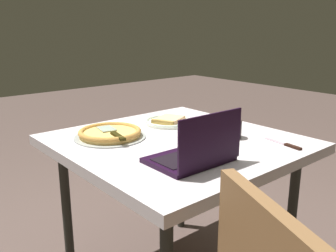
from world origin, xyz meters
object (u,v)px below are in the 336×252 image
Objects in this scene: laptop at (195,153)px; drink_cup at (233,129)px; pizza_tray at (110,133)px; table_knife at (286,145)px; dining_table at (177,153)px; pizza_plate at (169,121)px.

drink_cup is at bearing -160.74° from laptop.
pizza_tray is 1.68× the size of table_knife.
dining_table is at bearing -34.89° from drink_cup.
table_knife is at bearing 167.77° from laptop.
laptop is at bearing 19.26° from drink_cup.
pizza_tray is 0.81m from table_knife.
pizza_tray is (0.22, -0.22, 0.09)m from dining_table.
pizza_plate reaches higher than table_knife.
pizza_tray is at bearing -48.89° from table_knife.
dining_table is at bearing -119.00° from laptop.
table_knife is (-0.15, 0.62, -0.01)m from pizza_plate.
drink_cup reaches higher than pizza_plate.
laptop reaches higher than pizza_plate.
dining_table is 5.09× the size of table_knife.
laptop is 0.40m from drink_cup.
pizza_tray is (0.38, 0.01, 0.01)m from pizza_plate.
dining_table is 3.25× the size of laptop.
laptop reaches higher than drink_cup.
pizza_tray is at bearing -82.53° from laptop.
laptop is 1.20× the size of pizza_plate.
pizza_plate is (-0.15, -0.24, 0.08)m from dining_table.
pizza_plate is 1.31× the size of table_knife.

